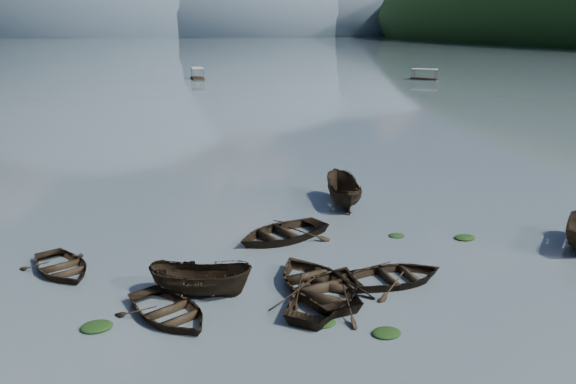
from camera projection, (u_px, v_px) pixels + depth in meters
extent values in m
plane|color=#4E5C61|center=(378.00, 347.00, 18.72)|extent=(2400.00, 2400.00, 0.00)
ellipsoid|color=#475666|center=(100.00, 35.00, 840.23)|extent=(520.00, 520.00, 340.00)
ellipsoid|color=#475666|center=(233.00, 35.00, 888.52)|extent=(520.00, 520.00, 260.00)
ellipsoid|color=#475666|center=(340.00, 35.00, 931.99)|extent=(520.00, 520.00, 220.00)
imported|color=black|center=(169.00, 317.00, 20.64)|extent=(4.66, 5.17, 0.88)
imported|color=black|center=(327.00, 301.00, 21.90)|extent=(5.90, 6.12, 1.03)
imported|color=black|center=(201.00, 295.00, 22.37)|extent=(4.50, 3.10, 1.63)
imported|color=black|center=(316.00, 290.00, 22.82)|extent=(4.44, 5.65, 1.06)
imported|color=black|center=(395.00, 282.00, 23.52)|extent=(4.61, 3.45, 0.91)
imported|color=black|center=(62.00, 272.00, 24.52)|extent=(4.37, 4.96, 0.85)
imported|color=black|center=(282.00, 239.00, 28.36)|extent=(6.05, 5.27, 1.05)
imported|color=black|center=(343.00, 204.00, 33.88)|extent=(2.61, 5.11, 1.88)
ellipsoid|color=black|center=(97.00, 328.00, 19.89)|extent=(1.13, 0.93, 0.25)
ellipsoid|color=black|center=(323.00, 324.00, 20.19)|extent=(0.96, 0.77, 0.21)
ellipsoid|color=black|center=(386.00, 334.00, 19.49)|extent=(1.03, 0.83, 0.22)
ellipsoid|color=black|center=(397.00, 236.00, 28.67)|extent=(0.84, 0.71, 0.19)
ellipsoid|color=black|center=(177.00, 275.00, 24.16)|extent=(0.85, 0.71, 0.18)
ellipsoid|color=black|center=(465.00, 239.00, 28.35)|extent=(1.07, 0.86, 0.23)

